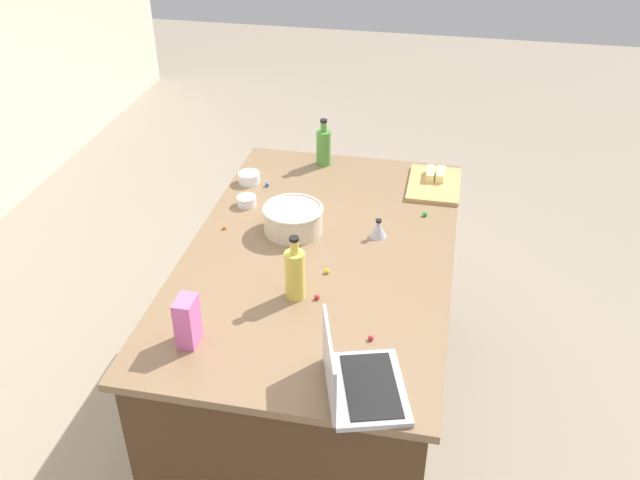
% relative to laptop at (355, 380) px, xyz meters
% --- Properties ---
extents(ground_plane, '(12.00, 12.00, 0.00)m').
position_rel_laptop_xyz_m(ground_plane, '(0.72, 0.25, -0.95)').
color(ground_plane, gray).
extents(island_counter, '(1.69, 1.02, 0.90)m').
position_rel_laptop_xyz_m(island_counter, '(0.72, 0.25, -0.50)').
color(island_counter, '#4C331E').
rests_on(island_counter, ground).
extents(laptop, '(0.36, 0.31, 0.22)m').
position_rel_laptop_xyz_m(laptop, '(0.00, 0.00, 0.00)').
color(laptop, '#B7B7BC').
rests_on(laptop, island_counter).
extents(mixing_bowl_large, '(0.25, 0.25, 0.11)m').
position_rel_laptop_xyz_m(mixing_bowl_large, '(0.84, 0.39, 0.01)').
color(mixing_bowl_large, beige).
rests_on(mixing_bowl_large, island_counter).
extents(bottle_oil, '(0.07, 0.07, 0.25)m').
position_rel_laptop_xyz_m(bottle_oil, '(0.42, 0.28, 0.05)').
color(bottle_oil, '#DBC64C').
rests_on(bottle_oil, island_counter).
extents(bottle_olive, '(0.07, 0.07, 0.23)m').
position_rel_laptop_xyz_m(bottle_olive, '(1.45, 0.38, 0.04)').
color(bottle_olive, '#4C8C38').
rests_on(bottle_olive, island_counter).
extents(cutting_board, '(0.33, 0.23, 0.02)m').
position_rel_laptop_xyz_m(cutting_board, '(1.33, -0.15, -0.04)').
color(cutting_board, tan).
rests_on(cutting_board, island_counter).
extents(butter_stick_left, '(0.11, 0.04, 0.04)m').
position_rel_laptop_xyz_m(butter_stick_left, '(1.38, -0.17, -0.01)').
color(butter_stick_left, '#F4E58C').
rests_on(butter_stick_left, cutting_board).
extents(butter_stick_right, '(0.11, 0.04, 0.04)m').
position_rel_laptop_xyz_m(butter_stick_right, '(1.38, -0.13, -0.01)').
color(butter_stick_right, '#F4E58C').
rests_on(butter_stick_right, cutting_board).
extents(ramekin_small, '(0.08, 0.08, 0.04)m').
position_rel_laptop_xyz_m(ramekin_small, '(1.00, 0.63, -0.03)').
color(ramekin_small, white).
rests_on(ramekin_small, island_counter).
extents(ramekin_medium, '(0.10, 0.10, 0.05)m').
position_rel_laptop_xyz_m(ramekin_medium, '(1.20, 0.68, -0.02)').
color(ramekin_medium, white).
rests_on(ramekin_medium, island_counter).
extents(kitchen_timer, '(0.07, 0.07, 0.08)m').
position_rel_laptop_xyz_m(kitchen_timer, '(0.87, 0.04, -0.01)').
color(kitchen_timer, '#B2B2B7').
rests_on(kitchen_timer, island_counter).
extents(candy_bag, '(0.09, 0.06, 0.17)m').
position_rel_laptop_xyz_m(candy_bag, '(0.11, 0.56, 0.04)').
color(candy_bag, pink).
rests_on(candy_bag, island_counter).
extents(candy_0, '(0.02, 0.02, 0.02)m').
position_rel_laptop_xyz_m(candy_0, '(1.18, 0.59, -0.04)').
color(candy_0, blue).
rests_on(candy_0, island_counter).
extents(candy_1, '(0.02, 0.02, 0.02)m').
position_rel_laptop_xyz_m(candy_1, '(1.06, -0.13, -0.04)').
color(candy_1, green).
rests_on(candy_1, island_counter).
extents(candy_2, '(0.02, 0.02, 0.02)m').
position_rel_laptop_xyz_m(candy_2, '(0.24, -0.02, -0.04)').
color(candy_2, red).
rests_on(candy_2, island_counter).
extents(candy_3, '(0.02, 0.02, 0.02)m').
position_rel_laptop_xyz_m(candy_3, '(0.41, 0.20, -0.04)').
color(candy_3, red).
rests_on(candy_3, island_counter).
extents(candy_4, '(0.02, 0.02, 0.02)m').
position_rel_laptop_xyz_m(candy_4, '(0.79, 0.66, -0.04)').
color(candy_4, orange).
rests_on(candy_4, island_counter).
extents(candy_5, '(0.02, 0.02, 0.02)m').
position_rel_laptop_xyz_m(candy_5, '(-0.01, -0.07, -0.04)').
color(candy_5, red).
rests_on(candy_5, island_counter).
extents(candy_6, '(0.02, 0.02, 0.02)m').
position_rel_laptop_xyz_m(candy_6, '(0.57, 0.20, -0.04)').
color(candy_6, yellow).
rests_on(candy_6, island_counter).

